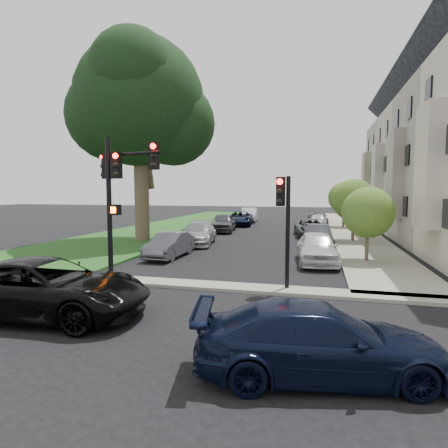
% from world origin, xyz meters
% --- Properties ---
extents(ground, '(140.00, 140.00, 0.00)m').
position_xyz_m(ground, '(0.00, 0.00, 0.00)').
color(ground, black).
rests_on(ground, ground).
extents(grass_strip, '(8.00, 44.00, 0.12)m').
position_xyz_m(grass_strip, '(-9.00, 24.00, 0.06)').
color(grass_strip, '#1A4D18').
rests_on(grass_strip, ground).
extents(sidewalk_right, '(3.50, 44.00, 0.12)m').
position_xyz_m(sidewalk_right, '(6.75, 24.00, 0.06)').
color(sidewalk_right, gray).
rests_on(sidewalk_right, ground).
extents(sidewalk_cross, '(60.00, 1.00, 0.12)m').
position_xyz_m(sidewalk_cross, '(0.00, 2.00, 0.06)').
color(sidewalk_cross, gray).
rests_on(sidewalk_cross, ground).
extents(house_c, '(7.70, 7.55, 15.97)m').
position_xyz_m(house_c, '(12.45, 23.00, 6.93)').
color(house_c, '#999794').
rests_on(house_c, ground).
extents(house_d, '(7.70, 7.55, 15.97)m').
position_xyz_m(house_d, '(12.45, 30.50, 6.93)').
color(house_d, gray).
rests_on(house_d, ground).
extents(eucalyptus, '(9.46, 8.59, 13.41)m').
position_xyz_m(eucalyptus, '(-7.56, 12.36, 9.16)').
color(eucalyptus, brown).
rests_on(eucalyptus, ground).
extents(small_tree_a, '(2.41, 2.41, 3.62)m').
position_xyz_m(small_tree_a, '(6.20, 8.16, 2.41)').
color(small_tree_a, brown).
rests_on(small_tree_a, ground).
extents(small_tree_b, '(2.81, 2.81, 4.22)m').
position_xyz_m(small_tree_b, '(6.20, 15.54, 2.80)').
color(small_tree_b, brown).
rests_on(small_tree_b, ground).
extents(small_tree_c, '(2.82, 2.82, 4.22)m').
position_xyz_m(small_tree_c, '(6.20, 25.34, 2.81)').
color(small_tree_c, brown).
rests_on(small_tree_c, ground).
extents(traffic_signal_main, '(2.65, 0.78, 5.42)m').
position_xyz_m(traffic_signal_main, '(-3.37, 2.24, 3.74)').
color(traffic_signal_main, black).
rests_on(traffic_signal_main, ground).
extents(traffic_signal_secondary, '(0.51, 0.41, 3.91)m').
position_xyz_m(traffic_signal_secondary, '(2.79, 2.19, 2.73)').
color(traffic_signal_secondary, black).
rests_on(traffic_signal_secondary, ground).
extents(car_cross_near, '(5.90, 3.10, 1.58)m').
position_xyz_m(car_cross_near, '(-3.27, -2.05, 0.79)').
color(car_cross_near, black).
rests_on(car_cross_near, ground).
extents(car_cross_far, '(4.90, 2.74, 1.34)m').
position_xyz_m(car_cross_far, '(3.97, -3.62, 0.67)').
color(car_cross_far, black).
rests_on(car_cross_far, ground).
extents(car_parked_0, '(2.16, 4.56, 1.51)m').
position_xyz_m(car_parked_0, '(3.91, 7.45, 0.75)').
color(car_parked_0, silver).
rests_on(car_parked_0, ground).
extents(car_parked_1, '(1.44, 3.97, 1.30)m').
position_xyz_m(car_parked_1, '(3.96, 13.58, 0.65)').
color(car_parked_1, '#3F4247').
rests_on(car_parked_1, ground).
extents(car_parked_2, '(2.75, 4.90, 1.29)m').
position_xyz_m(car_parked_2, '(3.42, 18.09, 0.65)').
color(car_parked_2, '#3F4247').
rests_on(car_parked_2, ground).
extents(car_parked_3, '(1.85, 3.86, 1.27)m').
position_xyz_m(car_parked_3, '(3.94, 25.44, 0.64)').
color(car_parked_3, silver).
rests_on(car_parked_3, ground).
extents(car_parked_4, '(2.34, 4.58, 1.27)m').
position_xyz_m(car_parked_4, '(3.91, 30.24, 0.64)').
color(car_parked_4, '#3F4247').
rests_on(car_parked_4, ground).
extents(car_parked_5, '(1.45, 3.93, 1.28)m').
position_xyz_m(car_parked_5, '(-3.45, 7.23, 0.64)').
color(car_parked_5, '#3F4247').
rests_on(car_parked_5, ground).
extents(car_parked_6, '(2.73, 5.17, 1.43)m').
position_xyz_m(car_parked_6, '(-3.50, 12.12, 0.71)').
color(car_parked_6, '#999BA0').
rests_on(car_parked_6, ground).
extents(car_parked_7, '(2.39, 4.81, 1.57)m').
position_xyz_m(car_parked_7, '(-3.72, 19.56, 0.79)').
color(car_parked_7, '#3F4247').
rests_on(car_parked_7, ground).
extents(car_parked_8, '(2.86, 5.25, 1.40)m').
position_xyz_m(car_parked_8, '(-3.48, 25.35, 0.70)').
color(car_parked_8, black).
rests_on(car_parked_8, ground).
extents(car_parked_9, '(2.08, 4.76, 1.52)m').
position_xyz_m(car_parked_9, '(-3.46, 30.36, 0.76)').
color(car_parked_9, silver).
rests_on(car_parked_9, ground).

